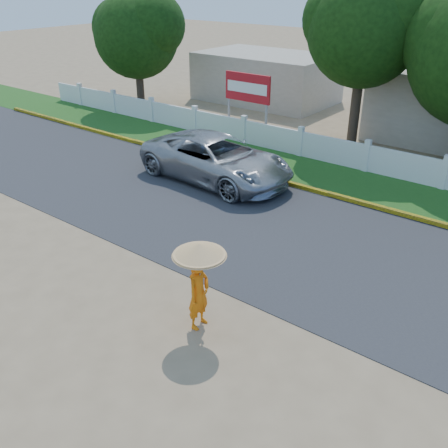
# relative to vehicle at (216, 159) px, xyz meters

# --- Properties ---
(ground) EXTENTS (120.00, 120.00, 0.00)m
(ground) POSITION_rel_vehicle_xyz_m (4.12, -6.81, -0.85)
(ground) COLOR #9E8460
(ground) RESTS_ON ground
(road) EXTENTS (60.00, 7.00, 0.02)m
(road) POSITION_rel_vehicle_xyz_m (4.12, -2.31, -0.84)
(road) COLOR #38383A
(road) RESTS_ON ground
(grass_verge) EXTENTS (60.00, 3.50, 0.03)m
(grass_verge) POSITION_rel_vehicle_xyz_m (4.12, 2.94, -0.84)
(grass_verge) COLOR #2D601E
(grass_verge) RESTS_ON ground
(curb) EXTENTS (40.00, 0.18, 0.16)m
(curb) POSITION_rel_vehicle_xyz_m (4.12, 1.24, -0.77)
(curb) COLOR yellow
(curb) RESTS_ON ground
(fence) EXTENTS (40.00, 0.10, 1.10)m
(fence) POSITION_rel_vehicle_xyz_m (4.12, 4.39, -0.30)
(fence) COLOR silver
(fence) RESTS_ON ground
(building_far) EXTENTS (8.00, 5.00, 2.80)m
(building_far) POSITION_rel_vehicle_xyz_m (-5.88, 12.19, 0.55)
(building_far) COLOR #B7AD99
(building_far) RESTS_ON ground
(vehicle) EXTENTS (6.29, 3.17, 1.71)m
(vehicle) POSITION_rel_vehicle_xyz_m (0.00, 0.00, 0.00)
(vehicle) COLOR #9A9DA1
(vehicle) RESTS_ON ground
(monk_with_parasol) EXTENTS (1.17, 1.17, 2.13)m
(monk_with_parasol) POSITION_rel_vehicle_xyz_m (5.25, -7.14, 0.54)
(monk_with_parasol) COLOR orange
(monk_with_parasol) RESTS_ON ground
(billboard) EXTENTS (2.50, 0.13, 2.95)m
(billboard) POSITION_rel_vehicle_xyz_m (-2.50, 5.48, 1.29)
(billboard) COLOR gray
(billboard) RESTS_ON ground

